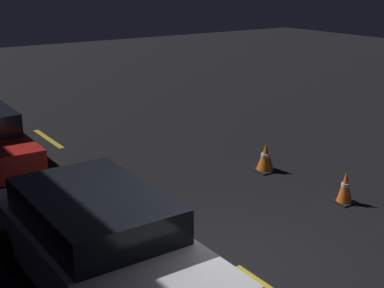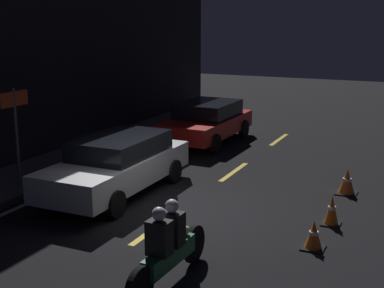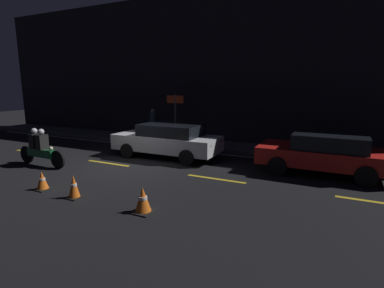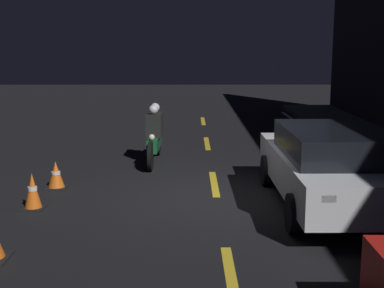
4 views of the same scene
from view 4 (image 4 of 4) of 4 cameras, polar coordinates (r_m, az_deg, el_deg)
ground_plane at (r=10.02m, az=2.65°, el=-5.71°), size 56.00×56.00×0.00m
lane_dash_a at (r=19.81m, az=1.18°, el=2.46°), size 2.00×0.14×0.01m
lane_dash_b at (r=15.37m, az=1.61°, el=0.08°), size 2.00×0.14×0.01m
lane_dash_c at (r=10.98m, az=2.38°, el=-4.23°), size 2.00×0.14×0.01m
lane_dash_d at (r=6.74m, az=4.19°, el=-14.08°), size 2.00×0.14×0.01m
sedan_white at (r=9.59m, az=14.41°, el=-2.15°), size 4.48×1.92×1.41m
motorcycle at (r=12.88m, az=-4.02°, el=0.94°), size 2.45×0.38×1.41m
traffic_cone_near at (r=10.90m, az=-14.31°, el=-3.25°), size 0.42×0.42×0.54m
traffic_cone_mid at (r=9.66m, az=-16.64°, el=-4.88°), size 0.38×0.38×0.64m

